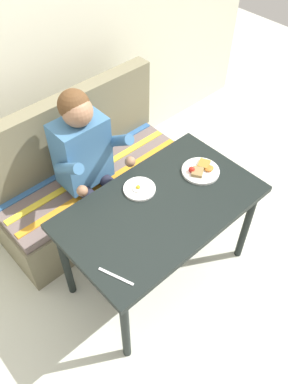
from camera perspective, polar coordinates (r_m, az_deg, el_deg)
name	(u,v)px	position (r m, az deg, el deg)	size (l,w,h in m)	color
ground_plane	(158,271)	(2.89, 2.04, -11.35)	(8.00, 8.00, 0.00)	silver
back_wall	(26,35)	(2.80, -16.74, 20.98)	(4.40, 0.10, 2.60)	beige
table	(161,214)	(2.36, 2.46, -3.18)	(1.20, 0.70, 0.73)	black
couch	(89,182)	(3.00, -7.93, 1.37)	(1.44, 0.56, 1.00)	#706A50
person	(89,159)	(2.57, -8.03, 4.73)	(0.45, 0.61, 1.21)	teal
plate_breakfast	(201,170)	(2.49, 8.19, 3.13)	(0.24, 0.24, 0.05)	white
plate_eggs	(139,189)	(2.36, -0.67, 0.49)	(0.20, 0.20, 0.04)	white
knife	(116,276)	(2.02, -4.08, -12.09)	(0.01, 0.20, 0.01)	silver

